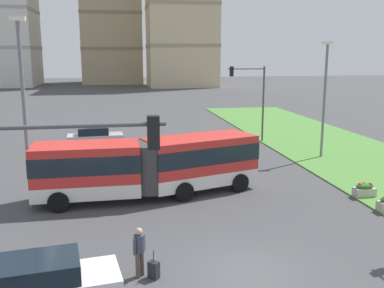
{
  "coord_description": "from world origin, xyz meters",
  "views": [
    {
      "loc": [
        -4.23,
        -13.16,
        7.36
      ],
      "look_at": [
        0.06,
        11.49,
        2.2
      ],
      "focal_mm": 40.84,
      "sensor_mm": 36.0,
      "label": 1
    }
  ],
  "objects_px": {
    "pedestrian_crossing": "(139,249)",
    "rolling_suitcase": "(154,270)",
    "traffic_light_near_left": "(42,195)",
    "car_white_van": "(42,285)",
    "traffic_light_far_right": "(253,91)",
    "articulated_bus": "(150,166)",
    "flower_planter_2": "(364,190)",
    "apartment_tower_centre": "(181,7)",
    "streetlight_left": "(24,106)",
    "car_silver_hatch": "(95,137)",
    "streetlight_median": "(325,95)"
  },
  "relations": [
    {
      "from": "rolling_suitcase",
      "to": "car_white_van",
      "type": "bearing_deg",
      "value": -159.81
    },
    {
      "from": "flower_planter_2",
      "to": "streetlight_left",
      "type": "xyz_separation_m",
      "value": [
        -16.89,
        1.46,
        4.53
      ]
    },
    {
      "from": "car_white_van",
      "to": "streetlight_left",
      "type": "distance_m",
      "value": 10.32
    },
    {
      "from": "streetlight_left",
      "to": "apartment_tower_centre",
      "type": "distance_m",
      "value": 84.0
    },
    {
      "from": "streetlight_left",
      "to": "streetlight_median",
      "type": "bearing_deg",
      "value": 21.41
    },
    {
      "from": "traffic_light_near_left",
      "to": "streetlight_median",
      "type": "bearing_deg",
      "value": 48.83
    },
    {
      "from": "pedestrian_crossing",
      "to": "flower_planter_2",
      "type": "bearing_deg",
      "value": 27.75
    },
    {
      "from": "articulated_bus",
      "to": "apartment_tower_centre",
      "type": "relative_size",
      "value": 0.33
    },
    {
      "from": "rolling_suitcase",
      "to": "streetlight_left",
      "type": "bearing_deg",
      "value": 123.6
    },
    {
      "from": "pedestrian_crossing",
      "to": "articulated_bus",
      "type": "bearing_deg",
      "value": 83.19
    },
    {
      "from": "car_white_van",
      "to": "traffic_light_near_left",
      "type": "bearing_deg",
      "value": -75.34
    },
    {
      "from": "traffic_light_far_right",
      "to": "flower_planter_2",
      "type": "bearing_deg",
      "value": -84.89
    },
    {
      "from": "traffic_light_near_left",
      "to": "apartment_tower_centre",
      "type": "height_order",
      "value": "apartment_tower_centre"
    },
    {
      "from": "apartment_tower_centre",
      "to": "traffic_light_far_right",
      "type": "bearing_deg",
      "value": -93.4
    },
    {
      "from": "apartment_tower_centre",
      "to": "articulated_bus",
      "type": "bearing_deg",
      "value": -99.67
    },
    {
      "from": "car_white_van",
      "to": "streetlight_left",
      "type": "bearing_deg",
      "value": 102.0
    },
    {
      "from": "articulated_bus",
      "to": "traffic_light_far_right",
      "type": "height_order",
      "value": "traffic_light_far_right"
    },
    {
      "from": "pedestrian_crossing",
      "to": "rolling_suitcase",
      "type": "distance_m",
      "value": 0.85
    },
    {
      "from": "rolling_suitcase",
      "to": "apartment_tower_centre",
      "type": "height_order",
      "value": "apartment_tower_centre"
    },
    {
      "from": "car_silver_hatch",
      "to": "streetlight_left",
      "type": "distance_m",
      "value": 15.03
    },
    {
      "from": "articulated_bus",
      "to": "flower_planter_2",
      "type": "height_order",
      "value": "articulated_bus"
    },
    {
      "from": "apartment_tower_centre",
      "to": "rolling_suitcase",
      "type": "bearing_deg",
      "value": -99.1
    },
    {
      "from": "car_white_van",
      "to": "traffic_light_near_left",
      "type": "xyz_separation_m",
      "value": [
        0.53,
        -2.04,
        3.38
      ]
    },
    {
      "from": "car_white_van",
      "to": "traffic_light_far_right",
      "type": "relative_size",
      "value": 0.72
    },
    {
      "from": "flower_planter_2",
      "to": "streetlight_median",
      "type": "height_order",
      "value": "streetlight_median"
    },
    {
      "from": "articulated_bus",
      "to": "traffic_light_near_left",
      "type": "height_order",
      "value": "traffic_light_near_left"
    },
    {
      "from": "car_silver_hatch",
      "to": "pedestrian_crossing",
      "type": "relative_size",
      "value": 2.59
    },
    {
      "from": "articulated_bus",
      "to": "flower_planter_2",
      "type": "bearing_deg",
      "value": -11.27
    },
    {
      "from": "traffic_light_near_left",
      "to": "streetlight_median",
      "type": "height_order",
      "value": "streetlight_median"
    },
    {
      "from": "rolling_suitcase",
      "to": "streetlight_left",
      "type": "xyz_separation_m",
      "value": [
        -5.31,
        7.99,
        4.65
      ]
    },
    {
      "from": "traffic_light_far_right",
      "to": "streetlight_median",
      "type": "height_order",
      "value": "streetlight_median"
    },
    {
      "from": "rolling_suitcase",
      "to": "streetlight_median",
      "type": "bearing_deg",
      "value": 48.73
    },
    {
      "from": "pedestrian_crossing",
      "to": "traffic_light_near_left",
      "type": "xyz_separation_m",
      "value": [
        -2.37,
        -3.47,
        3.13
      ]
    },
    {
      "from": "rolling_suitcase",
      "to": "flower_planter_2",
      "type": "height_order",
      "value": "rolling_suitcase"
    },
    {
      "from": "car_silver_hatch",
      "to": "apartment_tower_centre",
      "type": "xyz_separation_m",
      "value": [
        17.05,
        66.47,
        17.05
      ]
    },
    {
      "from": "car_white_van",
      "to": "rolling_suitcase",
      "type": "bearing_deg",
      "value": 20.19
    },
    {
      "from": "streetlight_left",
      "to": "flower_planter_2",
      "type": "bearing_deg",
      "value": -4.95
    },
    {
      "from": "car_silver_hatch",
      "to": "traffic_light_near_left",
      "type": "height_order",
      "value": "traffic_light_near_left"
    },
    {
      "from": "traffic_light_near_left",
      "to": "rolling_suitcase",
      "type": "bearing_deg",
      "value": 49.3
    },
    {
      "from": "pedestrian_crossing",
      "to": "streetlight_left",
      "type": "distance_m",
      "value": 10.0
    },
    {
      "from": "pedestrian_crossing",
      "to": "apartment_tower_centre",
      "type": "xyz_separation_m",
      "value": [
        14.65,
        88.48,
        16.8
      ]
    },
    {
      "from": "flower_planter_2",
      "to": "streetlight_median",
      "type": "bearing_deg",
      "value": 77.86
    },
    {
      "from": "car_white_van",
      "to": "flower_planter_2",
      "type": "xyz_separation_m",
      "value": [
        14.93,
        7.76,
        -0.33
      ]
    },
    {
      "from": "articulated_bus",
      "to": "car_white_van",
      "type": "distance_m",
      "value": 10.73
    },
    {
      "from": "flower_planter_2",
      "to": "car_silver_hatch",
      "type": "bearing_deg",
      "value": 132.62
    },
    {
      "from": "car_white_van",
      "to": "rolling_suitcase",
      "type": "distance_m",
      "value": 3.6
    },
    {
      "from": "car_silver_hatch",
      "to": "flower_planter_2",
      "type": "relative_size",
      "value": 4.1
    },
    {
      "from": "streetlight_left",
      "to": "apartment_tower_centre",
      "type": "relative_size",
      "value": 0.25
    },
    {
      "from": "car_white_van",
      "to": "rolling_suitcase",
      "type": "relative_size",
      "value": 4.75
    },
    {
      "from": "apartment_tower_centre",
      "to": "pedestrian_crossing",
      "type": "bearing_deg",
      "value": -99.4
    }
  ]
}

